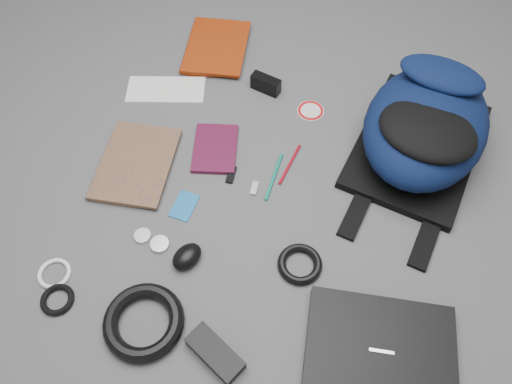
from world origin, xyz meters
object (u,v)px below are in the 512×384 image
at_px(laptop, 380,353).
at_px(dvd_case, 215,148).
at_px(comic_book, 102,159).
at_px(power_brick, 215,353).
at_px(compact_camera, 266,84).
at_px(mouse, 187,257).
at_px(textbook_red, 187,45).
at_px(backpack, 426,125).

bearing_deg(laptop, dvd_case, 133.16).
distance_m(comic_book, dvd_case, 0.32).
relative_size(dvd_case, power_brick, 1.25).
relative_size(compact_camera, mouse, 1.13).
distance_m(dvd_case, mouse, 0.35).
distance_m(dvd_case, compact_camera, 0.28).
xyz_separation_m(laptop, mouse, (-0.50, 0.04, 0.00)).
bearing_deg(dvd_case, laptop, -53.11).
xyz_separation_m(textbook_red, compact_camera, (0.32, -0.07, 0.01)).
distance_m(textbook_red, comic_book, 0.51).
relative_size(comic_book, mouse, 3.32).
height_order(compact_camera, mouse, compact_camera).
relative_size(laptop, compact_camera, 3.57).
bearing_deg(power_brick, dvd_case, 135.76).
bearing_deg(power_brick, comic_book, 165.57).
bearing_deg(mouse, textbook_red, 137.08).
bearing_deg(compact_camera, dvd_case, -92.01).
relative_size(textbook_red, mouse, 3.22).
bearing_deg(compact_camera, comic_book, -119.17).
xyz_separation_m(textbook_red, power_brick, (0.53, -0.87, 0.00)).
height_order(comic_book, compact_camera, compact_camera).
relative_size(comic_book, dvd_case, 1.58).
height_order(backpack, dvd_case, backpack).
relative_size(backpack, comic_book, 1.84).
bearing_deg(textbook_red, dvd_case, -67.84).
height_order(dvd_case, mouse, mouse).
xyz_separation_m(mouse, power_brick, (0.17, -0.18, -0.00)).
bearing_deg(textbook_red, laptop, -55.91).
height_order(comic_book, dvd_case, comic_book).
bearing_deg(mouse, laptop, 15.13).
xyz_separation_m(dvd_case, compact_camera, (0.04, 0.28, 0.02)).
bearing_deg(dvd_case, textbook_red, 107.46).
relative_size(textbook_red, compact_camera, 2.85).
distance_m(textbook_red, mouse, 0.78).
relative_size(dvd_case, mouse, 2.10).
bearing_deg(textbook_red, mouse, -78.18).
bearing_deg(mouse, compact_camera, 113.80).
bearing_deg(compact_camera, power_brick, -68.51).
xyz_separation_m(laptop, dvd_case, (-0.59, 0.38, -0.01)).
bearing_deg(laptop, backpack, 81.60).
distance_m(mouse, power_brick, 0.25).
height_order(backpack, compact_camera, backpack).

